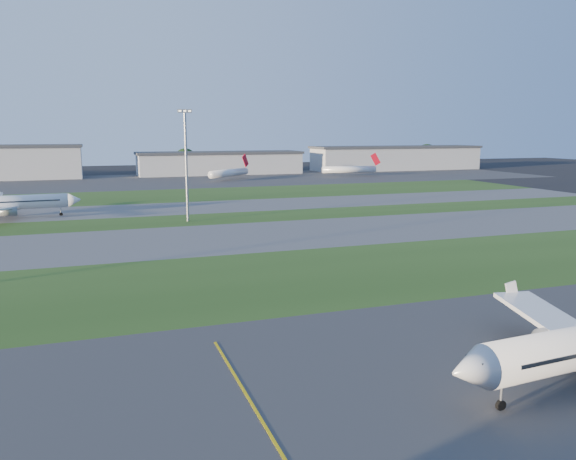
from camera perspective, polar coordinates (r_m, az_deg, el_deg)
name	(u,v)px	position (r m, az deg, el deg)	size (l,w,h in m)	color
grass_strip_a	(144,290)	(77.36, -14.46, -5.88)	(300.00, 34.00, 0.01)	#264416
taxiway_a	(128,244)	(109.46, -15.95, -1.35)	(300.00, 32.00, 0.01)	#515154
grass_strip_b	(121,224)	(134.07, -16.59, 0.63)	(300.00, 18.00, 0.01)	#264416
taxiway_b	(117,211)	(155.83, -16.99, 1.86)	(300.00, 26.00, 0.01)	#515154
grass_strip_c	(112,198)	(188.57, -17.42, 3.16)	(300.00, 40.00, 0.01)	#264416
apron_far	(107,182)	(248.28, -17.91, 4.65)	(400.00, 80.00, 0.01)	#333335
airliner_taxiing	(5,203)	(151.71, -26.77, 2.45)	(34.26, 29.01, 10.69)	silver
mini_jet_near	(229,173)	(247.23, -5.99, 5.81)	(22.58, 20.24, 9.48)	silver
mini_jet_far	(349,169)	(269.43, 6.26, 6.14)	(28.50, 7.31, 9.48)	silver
light_mast_centre	(186,158)	(132.10, -10.31, 7.21)	(3.20, 0.70, 25.80)	gray
hangar_east	(220,163)	(284.29, -6.92, 6.80)	(81.60, 23.00, 11.20)	#9FA2A7
hangar_far_east	(396,158)	(320.78, 10.94, 7.21)	(96.90, 23.00, 13.20)	#9FA2A7
tree_mid_west	(60,164)	(289.10, -22.18, 6.23)	(9.90, 9.90, 10.80)	black
tree_mid_east	(185,160)	(295.22, -10.38, 7.05)	(11.55, 11.55, 12.60)	black
tree_east	(322,159)	(313.80, 3.44, 7.23)	(10.45, 10.45, 11.40)	black
tree_far_east	(427,155)	(350.06, 13.92, 7.45)	(12.65, 12.65, 13.80)	black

